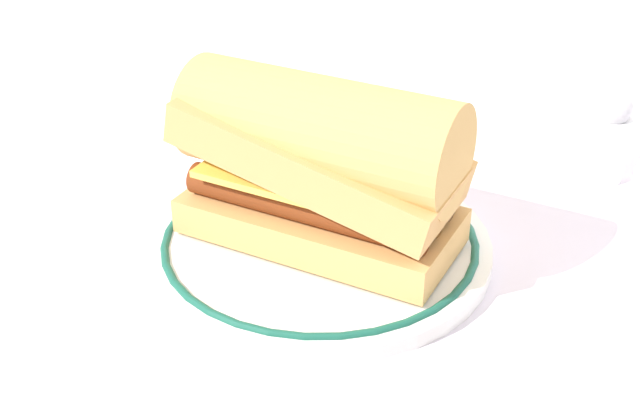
# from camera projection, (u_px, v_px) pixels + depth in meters

# --- Properties ---
(ground_plane) EXTENTS (1.50, 1.50, 0.00)m
(ground_plane) POSITION_uv_depth(u_px,v_px,m) (309.00, 237.00, 0.64)
(ground_plane) COLOR silver
(plate) EXTENTS (0.25, 0.25, 0.01)m
(plate) POSITION_uv_depth(u_px,v_px,m) (320.00, 244.00, 0.62)
(plate) COLOR white
(plate) RESTS_ON ground_plane
(sausage_sandwich) EXTENTS (0.21, 0.13, 0.12)m
(sausage_sandwich) POSITION_uv_depth(u_px,v_px,m) (320.00, 161.00, 0.59)
(sausage_sandwich) COLOR tan
(sausage_sandwich) RESTS_ON plate
(salt_shaker) EXTENTS (0.03, 0.03, 0.08)m
(salt_shaker) POSITION_uv_depth(u_px,v_px,m) (608.00, 136.00, 0.70)
(salt_shaker) COLOR white
(salt_shaker) RESTS_ON ground_plane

